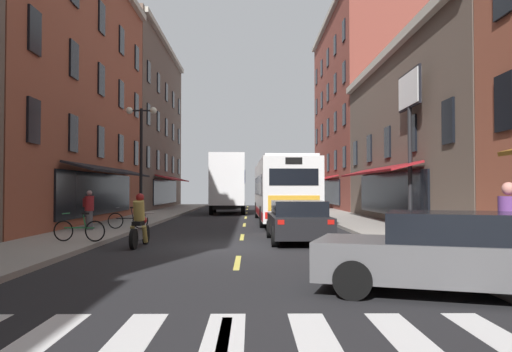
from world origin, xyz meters
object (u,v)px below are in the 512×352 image
motorcycle_rider (140,224)px  street_lamp_twin (141,160)px  sedan_near (298,221)px  sedan_mid (454,253)px  bicycle_mid (79,230)px  transit_bus (282,190)px  box_truck (228,184)px  billboard_sign (410,109)px  bicycle_near (128,220)px  pedestrian_mid (509,230)px  pedestrian_near (89,209)px  sedan_far (234,201)px

motorcycle_rider → street_lamp_twin: street_lamp_twin is taller
sedan_near → motorcycle_rider: (-5.04, -1.36, -0.00)m
sedan_mid → street_lamp_twin: street_lamp_twin is taller
motorcycle_rider → bicycle_mid: size_ratio=1.22×
transit_bus → box_truck: (-3.33, 9.60, 0.39)m
billboard_sign → street_lamp_twin: bearing=171.1°
bicycle_near → street_lamp_twin: (0.11, 1.93, 2.63)m
bicycle_near → pedestrian_mid: 15.59m
pedestrian_near → street_lamp_twin: street_lamp_twin is taller
billboard_sign → sedan_near: billboard_sign is taller
sedan_far → billboard_sign: bearing=-72.2°
sedan_far → bicycle_near: size_ratio=2.49×
sedan_near → sedan_far: size_ratio=1.02×
billboard_sign → pedestrian_mid: bearing=-99.7°
sedan_near → bicycle_near: sedan_near is taller
box_truck → bicycle_near: size_ratio=4.02×
sedan_far → street_lamp_twin: (-3.46, -23.96, 2.40)m
bicycle_near → sedan_far: bearing=82.1°
box_truck → sedan_mid: bearing=-79.7°
street_lamp_twin → sedan_near: bearing=-42.2°
box_truck → transit_bus: bearing=-70.8°
box_truck → sedan_mid: (5.10, -28.22, -1.43)m
bicycle_near → street_lamp_twin: size_ratio=0.32×
box_truck → sedan_far: size_ratio=1.61×
billboard_sign → bicycle_mid: billboard_sign is taller
transit_bus → sedan_far: (-3.22, 19.91, -1.02)m
sedan_near → bicycle_mid: (-7.01, -1.08, -0.21)m
box_truck → pedestrian_mid: box_truck is taller
motorcycle_rider → sedan_far: bearing=86.5°
bicycle_near → transit_bus: bearing=41.4°
box_truck → pedestrian_near: bearing=-106.8°
street_lamp_twin → sedan_mid: bearing=-59.9°
pedestrian_near → pedestrian_mid: (11.18, -11.52, 0.07)m
billboard_sign → transit_bus: size_ratio=0.53×
sedan_mid → bicycle_mid: (-8.84, 7.50, -0.21)m
box_truck → street_lamp_twin: 14.09m
transit_bus → sedan_near: size_ratio=2.85×
billboard_sign → pedestrian_near: (-13.28, -0.71, -4.20)m
transit_bus → motorcycle_rider: 12.54m
bicycle_mid → sedan_mid: bearing=-40.3°
motorcycle_rider → bicycle_near: 5.69m
sedan_near → sedan_mid: (1.84, -8.58, -0.00)m
transit_bus → motorcycle_rider: bearing=-114.1°
box_truck → motorcycle_rider: (-1.77, -21.01, -1.43)m
pedestrian_mid → street_lamp_twin: (-9.65, 14.08, 2.07)m
transit_bus → bicycle_mid: size_ratio=7.30×
transit_bus → sedan_mid: bearing=-84.6°
bicycle_mid → pedestrian_mid: size_ratio=0.96×
sedan_near → bicycle_mid: 7.09m
transit_bus → box_truck: bearing=109.2°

